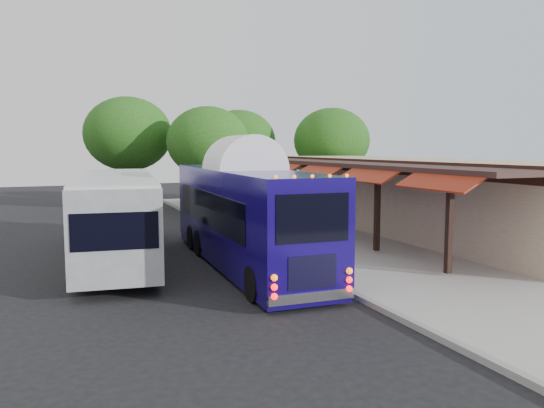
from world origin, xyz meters
name	(u,v)px	position (x,y,z in m)	size (l,w,h in m)	color
ground	(286,264)	(0.00, 0.00, 0.00)	(90.00, 90.00, 0.00)	black
sidewalk	(350,236)	(5.00, 4.00, 0.07)	(10.00, 40.00, 0.15)	#9E9B93
curb	(250,243)	(0.05, 4.00, 0.07)	(0.20, 40.00, 0.16)	gray
station_shelter	(412,195)	(8.38, 4.00, 1.85)	(8.15, 20.00, 3.60)	tan
coach_bus	(245,211)	(-1.45, 0.33, 1.96)	(2.76, 11.48, 3.64)	#14085E
city_bus	(118,213)	(-5.42, 3.27, 1.74)	(3.88, 11.90, 3.14)	gray
ped_a	(277,228)	(0.67, 2.43, 0.91)	(0.55, 0.36, 1.52)	black
ped_b	(302,228)	(1.53, 1.94, 0.95)	(0.78, 0.61, 1.61)	black
ped_c	(248,217)	(0.60, 5.67, 0.97)	(0.96, 0.40, 1.64)	black
ped_d	(263,209)	(2.21, 7.95, 1.04)	(1.15, 0.66, 1.78)	black
sign_board	(340,236)	(2.24, 0.11, 0.86)	(0.20, 0.46, 1.05)	black
tree_left	(208,142)	(1.60, 16.09, 4.51)	(5.28, 5.28, 6.76)	#382314
tree_mid	(239,141)	(5.05, 20.09, 4.59)	(5.38, 5.38, 6.88)	#382314
tree_right	(332,140)	(10.91, 16.74, 4.64)	(5.44, 5.44, 6.97)	#382314
tree_far	(128,134)	(-2.83, 20.42, 5.06)	(5.93, 5.93, 7.59)	#382314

